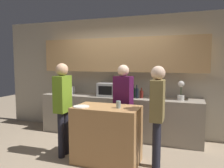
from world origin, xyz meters
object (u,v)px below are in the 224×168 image
microwave (110,90)px  person_center (123,100)px  bottle_3 (142,94)px  person_left (63,102)px  bottle_0 (130,93)px  cup_0 (118,105)px  person_right (157,109)px  bottle_2 (137,93)px  potted_plant (181,90)px  toaster (69,90)px  plate_on_island (81,107)px  bottle_1 (133,92)px

microwave → person_center: (0.52, -0.72, -0.09)m
bottle_3 → person_left: person_left is taller
microwave → bottle_0: (0.45, -0.00, -0.06)m
microwave → cup_0: size_ratio=4.52×
bottle_0 → person_left: size_ratio=0.14×
person_right → bottle_2: bearing=25.8°
microwave → potted_plant: bearing=0.1°
toaster → cup_0: 2.17m
microwave → person_right: 1.78m
microwave → cup_0: bearing=-64.7°
cup_0 → plate_on_island: bearing=-168.3°
bottle_2 → plate_on_island: 1.50m
toaster → bottle_2: bearing=-2.7°
bottle_3 → person_center: person_center is taller
person_left → toaster: bearing=-155.1°
bottle_0 → person_right: person_right is taller
microwave → bottle_3: size_ratio=2.34×
toaster → bottle_1: 1.60m
potted_plant → person_left: (-1.92, -1.33, -0.12)m
toaster → bottle_3: (1.80, -0.03, -0.01)m
bottle_0 → bottle_3: 0.27m
plate_on_island → toaster: bearing=127.2°
person_left → person_right: person_left is taller
bottle_0 → bottle_2: (0.18, -0.08, 0.02)m
microwave → bottle_3: microwave is taller
bottle_0 → plate_on_island: bottle_0 is taller
plate_on_island → bottle_3: bearing=64.4°
potted_plant → person_left: 2.34m
potted_plant → plate_on_island: potted_plant is taller
potted_plant → bottle_3: bearing=-178.0°
toaster → plate_on_island: bearing=-52.8°
toaster → bottle_3: bottle_3 is taller
cup_0 → person_right: 0.61m
potted_plant → person_right: (-0.29, -1.29, -0.15)m
bottle_2 → person_right: (0.60, -1.21, -0.06)m
bottle_3 → cup_0: bearing=-94.0°
potted_plant → bottle_0: (-1.07, -0.00, -0.11)m
microwave → bottle_3: (0.72, -0.03, -0.06)m
toaster → plate_on_island: toaster is taller
potted_plant → person_left: person_left is taller
toaster → person_right: (2.31, -1.29, -0.04)m
cup_0 → microwave: bearing=115.3°
bottle_0 → bottle_2: size_ratio=0.82×
bottle_0 → bottle_2: bearing=-23.3°
cup_0 → person_center: 0.62m
plate_on_island → person_center: size_ratio=0.16×
bottle_2 → person_center: 0.66m
bottle_2 → person_center: (-0.11, -0.65, -0.05)m
bottle_1 → bottle_0: bearing=-156.1°
toaster → potted_plant: size_ratio=0.66×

